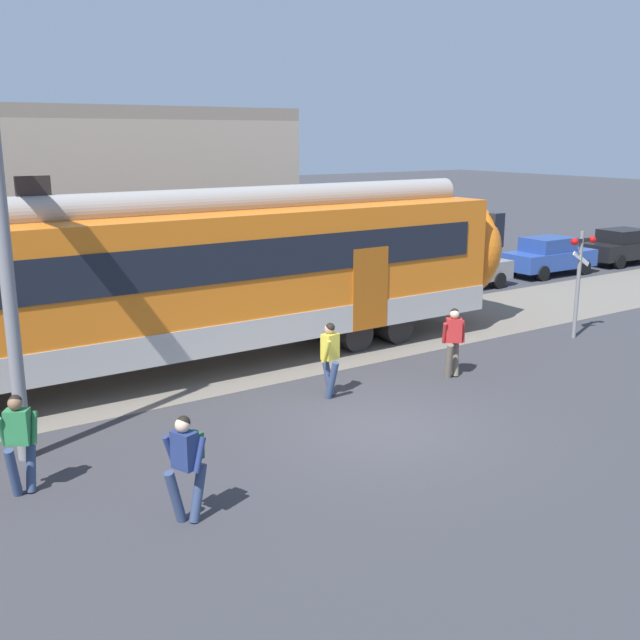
% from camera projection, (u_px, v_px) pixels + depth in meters
% --- Properties ---
extents(ground_plane, '(160.00, 160.00, 0.00)m').
position_uv_depth(ground_plane, '(379.00, 426.00, 14.63)').
color(ground_plane, '#38383D').
extents(pedestrian_green, '(0.66, 0.52, 1.67)m').
position_uv_depth(pedestrian_green, '(19.00, 437.00, 11.66)').
color(pedestrian_green, navy).
rests_on(pedestrian_green, ground).
extents(pedestrian_navy, '(0.71, 0.53, 1.67)m').
position_uv_depth(pedestrian_navy, '(186.00, 459.00, 10.82)').
color(pedestrian_navy, navy).
rests_on(pedestrian_navy, ground).
extents(pedestrian_yellow, '(0.54, 0.69, 1.67)m').
position_uv_depth(pedestrian_yellow, '(330.00, 354.00, 16.07)').
color(pedestrian_yellow, navy).
rests_on(pedestrian_yellow, ground).
extents(pedestrian_red, '(0.67, 0.54, 1.67)m').
position_uv_depth(pedestrian_red, '(453.00, 336.00, 17.41)').
color(pedestrian_red, '#6B6051').
rests_on(pedestrian_red, ground).
extents(parked_car_grey, '(4.06, 1.88, 1.54)m').
position_uv_depth(parked_car_grey, '(460.00, 268.00, 27.48)').
color(parked_car_grey, gray).
rests_on(parked_car_grey, ground).
extents(parked_car_blue, '(4.02, 1.81, 1.54)m').
position_uv_depth(parked_car_blue, '(549.00, 256.00, 30.29)').
color(parked_car_blue, '#284799').
rests_on(parked_car_blue, ground).
extents(parked_car_black, '(4.09, 1.93, 1.54)m').
position_uv_depth(parked_car_black, '(624.00, 246.00, 32.88)').
color(parked_car_black, black).
rests_on(parked_car_black, ground).
extents(crossing_signal, '(0.96, 0.22, 3.00)m').
position_uv_depth(crossing_signal, '(580.00, 267.00, 20.56)').
color(crossing_signal, gray).
rests_on(crossing_signal, ground).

